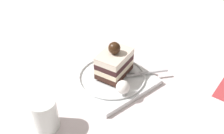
# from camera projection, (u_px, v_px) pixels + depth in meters

# --- Properties ---
(ground_plane) EXTENTS (2.40, 2.40, 0.00)m
(ground_plane) POSITION_uv_depth(u_px,v_px,m) (119.00, 84.00, 0.72)
(ground_plane) COLOR silver
(dessert_plate) EXTENTS (0.24, 0.24, 0.02)m
(dessert_plate) POSITION_uv_depth(u_px,v_px,m) (112.00, 78.00, 0.73)
(dessert_plate) COLOR white
(dessert_plate) RESTS_ON ground_plane
(cake_slice) EXTENTS (0.11, 0.12, 0.10)m
(cake_slice) POSITION_uv_depth(u_px,v_px,m) (115.00, 62.00, 0.71)
(cake_slice) COLOR #3A1D16
(cake_slice) RESTS_ON dessert_plate
(whipped_cream_dollop) EXTENTS (0.04, 0.04, 0.04)m
(whipped_cream_dollop) POSITION_uv_depth(u_px,v_px,m) (123.00, 87.00, 0.66)
(whipped_cream_dollop) COLOR white
(whipped_cream_dollop) RESTS_ON dessert_plate
(fork) EXTENTS (0.04, 0.12, 0.00)m
(fork) POSITION_uv_depth(u_px,v_px,m) (146.00, 73.00, 0.73)
(fork) COLOR silver
(fork) RESTS_ON dessert_plate
(drink_glass_near) EXTENTS (0.06, 0.06, 0.08)m
(drink_glass_near) POSITION_uv_depth(u_px,v_px,m) (45.00, 116.00, 0.58)
(drink_glass_near) COLOR white
(drink_glass_near) RESTS_ON ground_plane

